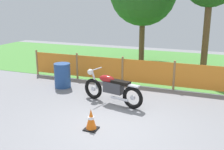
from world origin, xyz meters
The scene contains 6 objects.
ground centered at (0.00, 0.00, -0.01)m, with size 24.00×24.00×0.02m, color gray.
grass_verge centered at (0.00, 7.29, 0.01)m, with size 24.00×7.45×0.01m, color #4C8C3D.
barrier_fence centered at (0.00, 3.57, 0.54)m, with size 9.63×0.08×1.05m.
motorcycle_lead centered at (-0.60, 1.53, 0.49)m, with size 2.09×0.78×1.01m.
traffic_cone centered at (-0.43, -0.30, 0.26)m, with size 0.32×0.32×0.53m.
spare_drum centered at (-2.85, 2.41, 0.44)m, with size 0.58×0.58×0.88m, color navy.
Camera 1 is at (2.24, -5.80, 3.05)m, focal length 43.78 mm.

